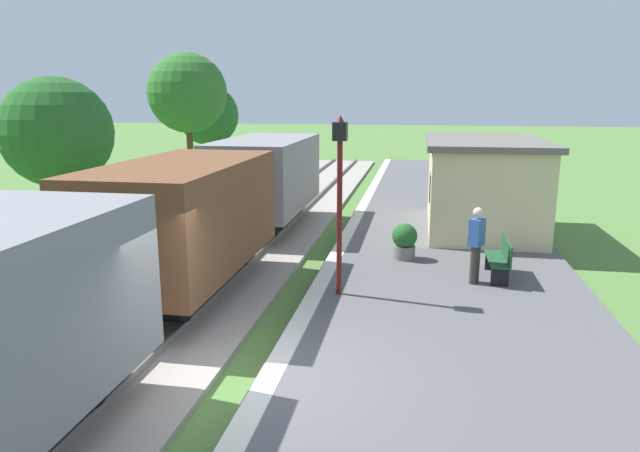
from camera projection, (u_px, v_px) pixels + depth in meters
ground_plane at (245, 388)px, 8.66m from camera, size 160.00×160.00×0.00m
platform_slab at (463, 400)px, 8.09m from camera, size 6.00×60.00×0.25m
platform_edge_stripe at (270, 375)px, 8.54m from camera, size 0.36×60.00×0.01m
track_ballast at (99, 372)px, 9.05m from camera, size 3.80×60.00×0.12m
rail_near at (141, 368)px, 8.90m from camera, size 0.07×60.00×0.14m
rail_far at (57, 361)px, 9.14m from camera, size 0.07×60.00×0.14m
freight_train at (184, 224)px, 12.12m from camera, size 2.50×19.40×2.72m
station_hut at (482, 184)px, 17.72m from camera, size 3.50×5.80×2.78m
bench_near_hut at (500, 258)px, 13.01m from camera, size 0.42×1.50×0.91m
person_waiting at (476, 242)px, 12.56m from camera, size 0.39×0.45×1.71m
potted_planter at (404, 241)px, 14.55m from camera, size 0.64×0.64×0.92m
lamp_post_near at (340, 173)px, 11.50m from camera, size 0.28×0.28×3.70m
tree_trackside_far at (57, 133)px, 18.09m from camera, size 3.48×3.48×4.92m
tree_field_left at (187, 93)px, 24.89m from camera, size 3.44×3.44×6.15m
tree_field_distant at (208, 115)px, 31.12m from camera, size 3.27×3.27×4.91m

